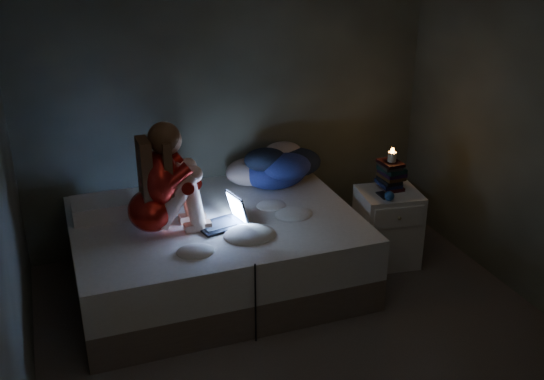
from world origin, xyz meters
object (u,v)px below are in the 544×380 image
woman (149,180)px  nightstand (387,227)px  bed (216,251)px  phone (385,196)px  laptop (220,212)px  candle (392,156)px

woman → nightstand: 2.07m
bed → phone: bearing=-8.3°
nightstand → laptop: bearing=-170.8°
woman → candle: woman is taller
laptop → candle: candle is taller
bed → candle: 1.62m
laptop → nightstand: laptop is taller
nightstand → phone: size_ratio=4.62×
bed → woman: woman is taller
phone → laptop: bearing=171.6°
laptop → nightstand: 1.51m
woman → phone: (1.87, -0.11, -0.36)m
nightstand → candle: bearing=70.5°
candle → phone: bearing=-131.3°
bed → candle: bearing=-2.6°
woman → bed: bearing=9.6°
laptop → bed: bearing=76.4°
bed → candle: candle is taller
candle → woman: bearing=-179.3°
woman → laptop: (0.49, -0.08, -0.30)m
woman → nightstand: size_ratio=1.30×
woman → nightstand: woman is taller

